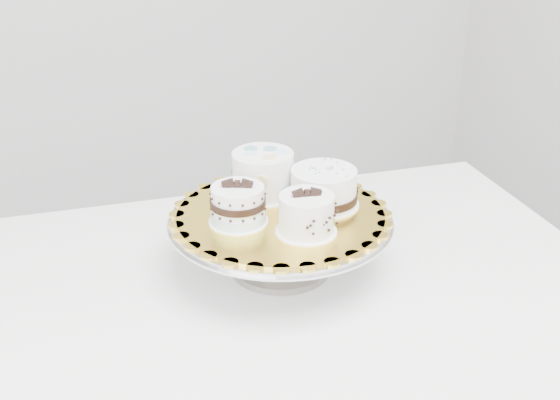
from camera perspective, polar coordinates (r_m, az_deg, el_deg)
name	(u,v)px	position (r m, az deg, el deg)	size (l,w,h in m)	color
table	(269,324)	(1.26, -0.92, -10.07)	(1.35, 1.02, 0.75)	white
cake_stand	(280,233)	(1.24, 0.04, -2.67)	(0.39, 0.39, 0.11)	gray
cake_board	(280,214)	(1.22, 0.04, -1.18)	(0.36, 0.36, 0.01)	gold
cake_swirl	(306,215)	(1.14, 2.16, -1.23)	(0.11, 0.11, 0.08)	white
cake_banded	(238,206)	(1.18, -3.43, -0.48)	(0.12, 0.12, 0.08)	white
cake_dots	(263,173)	(1.27, -1.40, 2.17)	(0.13, 0.13, 0.08)	white
cake_ribbon	(324,188)	(1.24, 3.62, 0.94)	(0.14, 0.14, 0.07)	white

